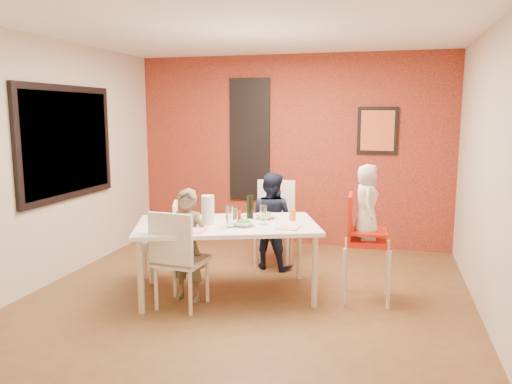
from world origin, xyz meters
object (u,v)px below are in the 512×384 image
(chair_left, at_px, (166,239))
(child_near, at_px, (188,245))
(dining_table, at_px, (227,230))
(wine_bottle, at_px, (250,208))
(high_chair, at_px, (362,237))
(paper_towel_roll, at_px, (208,210))
(toddler, at_px, (367,202))
(chair_near, at_px, (177,255))
(child_far, at_px, (271,221))
(chair_far, at_px, (275,217))

(chair_left, distance_m, child_near, 0.63)
(dining_table, relative_size, wine_bottle, 7.73)
(chair_left, xyz_separation_m, child_near, (0.44, -0.44, 0.07))
(child_near, bearing_deg, dining_table, 46.67)
(high_chair, bearing_deg, paper_towel_roll, 97.92)
(high_chair, height_order, child_near, child_near)
(toddler, relative_size, paper_towel_roll, 2.55)
(chair_near, height_order, paper_towel_roll, paper_towel_roll)
(high_chair, relative_size, paper_towel_roll, 3.69)
(dining_table, height_order, chair_left, chair_left)
(wine_bottle, xyz_separation_m, paper_towel_roll, (-0.38, -0.26, 0.01))
(high_chair, distance_m, paper_towel_roll, 1.59)
(chair_near, relative_size, high_chair, 0.89)
(chair_left, xyz_separation_m, toddler, (2.16, 0.03, 0.51))
(dining_table, height_order, chair_near, chair_near)
(chair_left, height_order, child_near, child_near)
(wine_bottle, bearing_deg, child_far, 87.84)
(paper_towel_roll, bearing_deg, chair_near, -110.26)
(chair_far, bearing_deg, chair_near, -111.92)
(toddler, bearing_deg, chair_left, 84.23)
(chair_near, xyz_separation_m, paper_towel_roll, (0.16, 0.43, 0.37))
(wine_bottle, bearing_deg, toddler, 1.03)
(chair_near, bearing_deg, paper_towel_roll, -105.14)
(child_far, relative_size, wine_bottle, 4.42)
(dining_table, height_order, paper_towel_roll, paper_towel_roll)
(dining_table, distance_m, child_far, 1.04)
(dining_table, distance_m, toddler, 1.44)
(chair_far, bearing_deg, paper_towel_roll, -111.02)
(chair_far, distance_m, toddler, 1.64)
(chair_near, distance_m, chair_far, 1.85)
(dining_table, xyz_separation_m, paper_towel_roll, (-0.18, -0.07, 0.21))
(chair_near, distance_m, child_near, 0.25)
(chair_near, height_order, wine_bottle, wine_bottle)
(wine_bottle, bearing_deg, chair_left, -179.71)
(chair_far, relative_size, wine_bottle, 3.88)
(paper_towel_roll, bearing_deg, child_near, -129.34)
(chair_far, bearing_deg, high_chair, -47.29)
(chair_near, bearing_deg, wine_bottle, -122.68)
(child_far, bearing_deg, child_near, 78.43)
(high_chair, height_order, wine_bottle, high_chair)
(chair_left, bearing_deg, chair_near, 10.80)
(child_far, bearing_deg, dining_table, 89.65)
(chair_near, distance_m, high_chair, 1.84)
(chair_left, bearing_deg, chair_far, 115.94)
(paper_towel_roll, bearing_deg, child_far, 69.45)
(dining_table, distance_m, wine_bottle, 0.34)
(chair_near, distance_m, paper_towel_roll, 0.59)
(child_near, bearing_deg, paper_towel_roll, 59.94)
(toddler, xyz_separation_m, paper_towel_roll, (-1.57, -0.28, -0.10))
(dining_table, relative_size, paper_towel_roll, 7.04)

